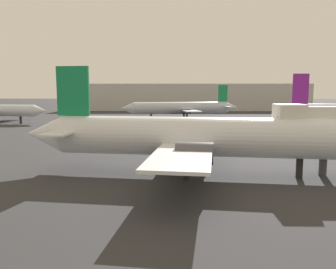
% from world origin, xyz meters
% --- Properties ---
extents(airplane_at_gate, '(35.31, 24.46, 10.16)m').
position_xyz_m(airplane_at_gate, '(6.51, 25.08, 3.58)').
color(airplane_at_gate, silver).
rests_on(airplane_at_gate, ground_plane).
extents(airplane_far_right, '(31.00, 18.66, 9.16)m').
position_xyz_m(airplane_far_right, '(5.95, 81.59, 3.28)').
color(airplane_far_right, '#B2BCCC').
rests_on(airplane_far_right, ground_plane).
extents(terminal_building, '(90.30, 21.30, 10.20)m').
position_xyz_m(terminal_building, '(10.52, 131.82, 5.10)').
color(terminal_building, '#B7B7B2').
rests_on(terminal_building, ground_plane).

